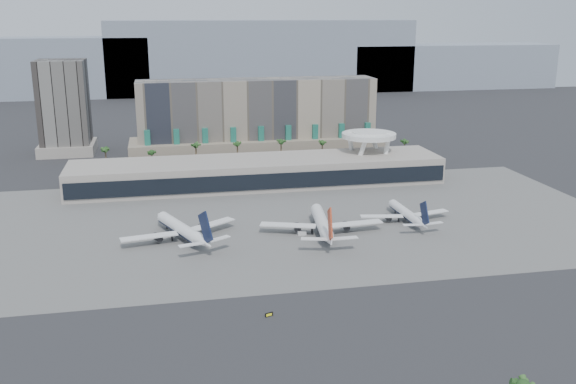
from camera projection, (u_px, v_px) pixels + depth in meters
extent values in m
plane|color=#232326|center=(315.00, 277.00, 193.07)|extent=(900.00, 900.00, 0.00)
cube|color=#5B5B59|center=(280.00, 221.00, 244.98)|extent=(260.00, 130.00, 0.06)
cube|color=gray|center=(7.00, 68.00, 594.94)|extent=(260.00, 60.00, 55.00)
cube|color=gray|center=(262.00, 56.00, 638.78)|extent=(300.00, 60.00, 70.00)
cube|color=gray|center=(448.00, 66.00, 680.35)|extent=(220.00, 60.00, 45.00)
cube|color=#9F907B|center=(257.00, 117.00, 354.52)|extent=(130.00, 22.00, 42.00)
cube|color=tan|center=(258.00, 146.00, 356.94)|extent=(140.00, 30.00, 10.00)
cube|color=#1F6B59|center=(148.00, 147.00, 334.96)|extent=(3.00, 2.00, 18.00)
cube|color=#1F6B59|center=(177.00, 146.00, 337.83)|extent=(3.00, 2.00, 18.00)
cube|color=#1F6B59|center=(205.00, 145.00, 340.69)|extent=(3.00, 2.00, 18.00)
cube|color=#1F6B59|center=(234.00, 144.00, 343.56)|extent=(3.00, 2.00, 18.00)
cube|color=#1F6B59|center=(261.00, 143.00, 346.42)|extent=(3.00, 2.00, 18.00)
cube|color=#1F6B59|center=(288.00, 142.00, 349.29)|extent=(3.00, 2.00, 18.00)
cube|color=#1F6B59|center=(315.00, 141.00, 352.15)|extent=(3.00, 2.00, 18.00)
cube|color=#1F6B59|center=(341.00, 140.00, 355.02)|extent=(3.00, 2.00, 18.00)
cube|color=#1F6B59|center=(367.00, 139.00, 357.89)|extent=(3.00, 2.00, 18.00)
cube|color=black|center=(64.00, 107.00, 356.71)|extent=(26.00, 26.00, 52.00)
cube|color=#AEA499|center=(68.00, 148.00, 362.90)|extent=(30.00, 30.00, 6.00)
cube|color=#AEA499|center=(258.00, 172.00, 295.29)|extent=(170.00, 32.00, 12.00)
cube|color=black|center=(264.00, 182.00, 280.13)|extent=(168.00, 0.60, 7.00)
cube|color=black|center=(258.00, 157.00, 293.34)|extent=(170.00, 12.00, 2.50)
cylinder|color=white|center=(376.00, 150.00, 317.34)|extent=(6.98, 6.99, 21.89)
cylinder|color=white|center=(352.00, 152.00, 314.91)|extent=(6.98, 6.99, 21.89)
cylinder|color=white|center=(360.00, 157.00, 302.89)|extent=(6.98, 6.99, 21.89)
cylinder|color=white|center=(385.00, 156.00, 305.32)|extent=(6.98, 6.99, 21.89)
cylinder|color=white|center=(369.00, 135.00, 307.69)|extent=(26.00, 26.00, 2.20)
cylinder|color=white|center=(369.00, 133.00, 307.34)|extent=(16.00, 16.00, 1.20)
cylinder|color=brown|center=(106.00, 162.00, 314.95)|extent=(0.70, 0.70, 12.00)
sphere|color=#23491D|center=(106.00, 151.00, 313.42)|extent=(2.80, 2.80, 2.80)
cylinder|color=brown|center=(152.00, 160.00, 319.16)|extent=(0.70, 0.70, 12.00)
sphere|color=#23491D|center=(151.00, 149.00, 317.62)|extent=(2.80, 2.80, 2.80)
cylinder|color=brown|center=(196.00, 158.00, 323.36)|extent=(0.70, 0.70, 12.00)
sphere|color=#23491D|center=(196.00, 147.00, 321.83)|extent=(2.80, 2.80, 2.80)
cylinder|color=brown|center=(238.00, 156.00, 327.37)|extent=(0.70, 0.70, 12.00)
sphere|color=#23491D|center=(238.00, 145.00, 325.84)|extent=(2.80, 2.80, 2.80)
cylinder|color=brown|center=(282.00, 155.00, 331.77)|extent=(0.70, 0.70, 12.00)
sphere|color=#23491D|center=(282.00, 144.00, 330.23)|extent=(2.80, 2.80, 2.80)
cylinder|color=brown|center=(323.00, 153.00, 335.97)|extent=(0.70, 0.70, 12.00)
sphere|color=#23491D|center=(323.00, 142.00, 334.44)|extent=(2.80, 2.80, 2.80)
cylinder|color=brown|center=(363.00, 151.00, 340.17)|extent=(0.70, 0.70, 12.00)
sphere|color=#23491D|center=(364.00, 140.00, 338.64)|extent=(2.80, 2.80, 2.80)
cylinder|color=brown|center=(404.00, 149.00, 344.57)|extent=(0.70, 0.70, 12.00)
sphere|color=#23491D|center=(405.00, 139.00, 343.03)|extent=(2.80, 2.80, 2.80)
cylinder|color=white|center=(180.00, 228.00, 225.20)|extent=(15.12, 28.72, 4.29)
cylinder|color=#101937|center=(180.00, 228.00, 225.24)|extent=(14.82, 28.14, 4.21)
cone|color=white|center=(161.00, 216.00, 238.63)|extent=(5.81, 6.10, 4.29)
cone|color=white|center=(204.00, 242.00, 209.96)|extent=(7.65, 10.57, 4.29)
cube|color=white|center=(149.00, 237.00, 218.18)|extent=(19.78, 7.71, 0.38)
cube|color=white|center=(211.00, 224.00, 230.84)|extent=(18.37, 14.46, 0.38)
cylinder|color=black|center=(157.00, 237.00, 220.62)|extent=(3.82, 4.87, 2.36)
cylinder|color=black|center=(202.00, 228.00, 229.83)|extent=(3.82, 4.87, 2.36)
cube|color=#101937|center=(205.00, 227.00, 207.17)|extent=(4.21, 9.22, 11.30)
cube|color=white|center=(192.00, 244.00, 206.36)|extent=(8.91, 4.42, 0.27)
cube|color=white|center=(218.00, 239.00, 211.54)|extent=(8.60, 6.38, 0.27)
cylinder|color=black|center=(167.00, 227.00, 235.14)|extent=(0.54, 0.54, 1.72)
cylinder|color=black|center=(172.00, 238.00, 223.30)|extent=(0.75, 0.75, 1.72)
cylinder|color=black|center=(190.00, 235.00, 226.99)|extent=(0.75, 0.75, 1.72)
cylinder|color=white|center=(321.00, 221.00, 231.47)|extent=(8.07, 30.61, 4.44)
cylinder|color=#101937|center=(321.00, 222.00, 231.51)|extent=(7.91, 30.00, 4.35)
cone|color=white|center=(316.00, 207.00, 248.14)|extent=(5.01, 5.50, 4.44)
cone|color=white|center=(329.00, 239.00, 212.57)|extent=(5.62, 10.46, 4.44)
cube|color=white|center=(288.00, 225.00, 229.65)|extent=(20.35, 10.69, 0.39)
cube|color=white|center=(355.00, 223.00, 231.50)|extent=(20.30, 6.19, 0.39)
cylinder|color=black|center=(297.00, 227.00, 230.74)|extent=(2.96, 4.70, 2.44)
cylinder|color=black|center=(346.00, 226.00, 232.08)|extent=(2.96, 4.70, 2.44)
cube|color=#A42E12|center=(330.00, 224.00, 209.41)|extent=(1.77, 10.08, 11.69)
cube|color=white|center=(315.00, 239.00, 210.97)|extent=(9.21, 4.65, 0.28)
cube|color=white|center=(345.00, 238.00, 211.73)|extent=(8.93, 2.61, 0.28)
cylinder|color=black|center=(317.00, 220.00, 243.65)|extent=(0.56, 0.56, 1.78)
cylinder|color=black|center=(312.00, 231.00, 230.97)|extent=(0.78, 0.78, 1.78)
cylinder|color=black|center=(332.00, 230.00, 231.50)|extent=(0.78, 0.78, 1.78)
cylinder|color=white|center=(405.00, 212.00, 244.74)|extent=(4.22, 24.19, 3.53)
cylinder|color=#101937|center=(405.00, 213.00, 244.77)|extent=(4.14, 23.71, 3.46)
cone|color=white|center=(391.00, 202.00, 257.70)|extent=(3.65, 4.07, 3.53)
cone|color=white|center=(422.00, 224.00, 230.05)|extent=(3.76, 8.05, 3.53)
cube|color=white|center=(382.00, 216.00, 241.93)|extent=(16.28, 6.34, 0.31)
cube|color=white|center=(429.00, 213.00, 246.17)|extent=(16.29, 7.18, 0.31)
cylinder|color=black|center=(388.00, 218.00, 243.16)|extent=(2.04, 3.59, 1.94)
cylinder|color=black|center=(422.00, 215.00, 246.24)|extent=(2.04, 3.59, 1.94)
cube|color=#101937|center=(424.00, 213.00, 227.57)|extent=(0.67, 8.03, 9.30)
cube|color=white|center=(413.00, 225.00, 228.23)|extent=(7.24, 2.72, 0.22)
cube|color=white|center=(434.00, 223.00, 229.96)|extent=(7.29, 3.10, 0.22)
cylinder|color=black|center=(395.00, 211.00, 254.22)|extent=(0.44, 0.44, 1.41)
cylinder|color=black|center=(399.00, 220.00, 243.96)|extent=(0.62, 0.62, 1.41)
cylinder|color=black|center=(412.00, 219.00, 245.19)|extent=(0.62, 0.62, 1.41)
cube|color=silver|center=(162.00, 236.00, 225.53)|extent=(3.99, 2.22, 1.87)
cube|color=silver|center=(302.00, 233.00, 229.06)|extent=(3.04, 1.76, 1.55)
cube|color=black|center=(269.00, 314.00, 167.70)|extent=(2.28, 1.07, 1.05)
cube|color=yellow|center=(269.00, 315.00, 167.52)|extent=(1.60, 0.61, 0.63)
cylinder|color=black|center=(266.00, 315.00, 167.59)|extent=(0.13, 0.13, 0.63)
cylinder|color=black|center=(272.00, 315.00, 167.91)|extent=(0.13, 0.13, 0.63)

